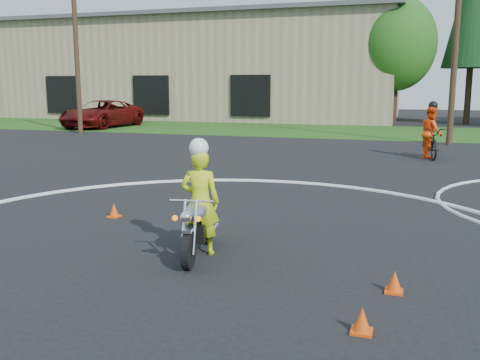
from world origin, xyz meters
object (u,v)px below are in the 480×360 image
(primary_motorcycle, at_px, (198,226))
(pickup_grp, at_px, (102,114))
(rider_second_grp, at_px, (431,138))
(rider_primary_grp, at_px, (200,199))

(primary_motorcycle, xyz_separation_m, pickup_grp, (-16.32, 23.19, 0.39))
(rider_second_grp, height_order, pickup_grp, rider_second_grp)
(rider_second_grp, bearing_deg, primary_motorcycle, -115.42)
(rider_primary_grp, relative_size, pickup_grp, 0.29)
(rider_primary_grp, relative_size, rider_second_grp, 0.82)
(primary_motorcycle, height_order, rider_second_grp, rider_second_grp)
(rider_primary_grp, distance_m, rider_second_grp, 14.21)
(primary_motorcycle, bearing_deg, pickup_grp, 115.42)
(rider_primary_grp, xyz_separation_m, rider_second_grp, (3.94, 13.66, -0.16))
(rider_second_grp, bearing_deg, pickup_grp, 145.58)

